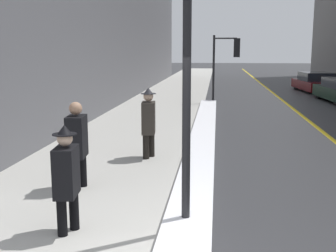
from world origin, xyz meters
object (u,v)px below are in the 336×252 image
object	(u,v)px
lamp_post	(187,21)
pedestrian_with_shoulder_bag	(77,141)
pedestrian_trailing	(149,120)
parked_car_maroon	(315,82)
pedestrian_in_fedora	(66,175)
traffic_light_near	(229,55)

from	to	relation	value
lamp_post	pedestrian_with_shoulder_bag	xyz separation A→B (m)	(-2.16, 1.65, -2.06)
pedestrian_trailing	parked_car_maroon	bearing A→B (deg)	150.11
lamp_post	pedestrian_in_fedora	distance (m)	2.70
pedestrian_with_shoulder_bag	pedestrian_trailing	world-z (taller)	pedestrian_trailing
traffic_light_near	pedestrian_trailing	bearing A→B (deg)	-99.99
lamp_post	pedestrian_with_shoulder_bag	size ratio (longest dim) A/B	3.00
lamp_post	pedestrian_trailing	size ratio (longest dim) A/B	2.90
traffic_light_near	parked_car_maroon	world-z (taller)	traffic_light_near
traffic_light_near	pedestrian_in_fedora	xyz separation A→B (m)	(-2.61, -15.41, -1.50)
traffic_light_near	parked_car_maroon	distance (m)	8.82
traffic_light_near	pedestrian_with_shoulder_bag	world-z (taller)	traffic_light_near
lamp_post	pedestrian_with_shoulder_bag	bearing A→B (deg)	142.61
pedestrian_with_shoulder_bag	parked_car_maroon	size ratio (longest dim) A/B	0.37
pedestrian_in_fedora	pedestrian_with_shoulder_bag	bearing A→B (deg)	-171.68
pedestrian_in_fedora	lamp_post	bearing A→B (deg)	93.34
pedestrian_with_shoulder_bag	pedestrian_in_fedora	bearing A→B (deg)	8.32
lamp_post	pedestrian_trailing	bearing A→B (deg)	106.48
lamp_post	pedestrian_in_fedora	world-z (taller)	lamp_post
lamp_post	pedestrian_in_fedora	bearing A→B (deg)	-170.57
parked_car_maroon	pedestrian_trailing	bearing A→B (deg)	151.07
pedestrian_with_shoulder_bag	parked_car_maroon	xyz separation A→B (m)	(8.73, 20.04, -0.36)
traffic_light_near	pedestrian_trailing	world-z (taller)	traffic_light_near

